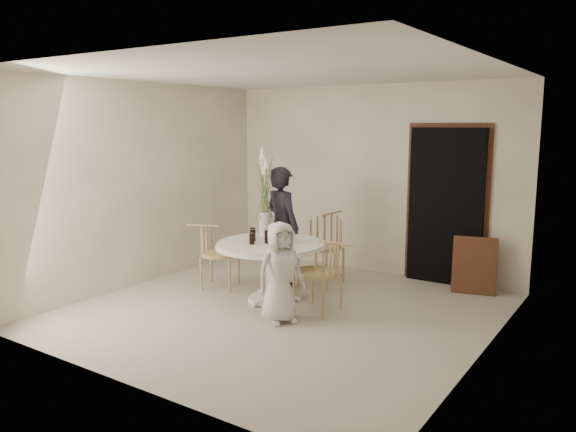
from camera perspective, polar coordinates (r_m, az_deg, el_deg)
The scene contains 18 objects.
ground at distance 6.61m, azimuth -0.52°, elevation -9.64°, with size 4.50×4.50×0.00m, color beige.
room_shell at distance 6.27m, azimuth -0.55°, elevation 4.50°, with size 4.50×4.50×4.50m.
doorway at distance 7.80m, azimuth 15.73°, elevation 0.90°, with size 1.00×0.10×2.10m, color black.
door_trim at distance 7.83m, azimuth 15.84°, elevation 1.37°, with size 1.12×0.03×2.22m, color brown.
table at distance 6.83m, azimuth -1.78°, elevation -3.63°, with size 1.33×1.33×0.73m.
picture_frame at distance 7.57m, azimuth 18.43°, elevation -4.78°, with size 0.55×0.04×0.73m, color brown.
chair_far at distance 7.66m, azimuth 3.92°, elevation -2.19°, with size 0.55×0.59×0.96m.
chair_right at distance 6.40m, azimuth 3.96°, elevation -5.11°, with size 0.52×0.49×0.86m.
chair_left at distance 7.47m, azimuth -7.81°, elevation -3.10°, with size 0.61×0.58×0.85m.
girl at distance 7.44m, azimuth -0.60°, elevation -1.09°, with size 0.58×0.38×1.60m, color black.
boy at distance 6.11m, azimuth -0.79°, elevation -5.74°, with size 0.55×0.36×1.12m, color silver.
birthday_cake at distance 6.77m, azimuth -0.48°, elevation -2.18°, with size 0.27×0.27×0.18m.
cola_tumbler_a at distance 6.70m, azimuth -3.70°, elevation -2.31°, with size 0.06×0.06×0.13m, color black.
cola_tumbler_b at distance 6.74m, azimuth -2.09°, elevation -2.12°, with size 0.07×0.07×0.16m, color black.
cola_tumbler_c at distance 6.87m, azimuth -3.59°, elevation -1.96°, with size 0.07×0.07×0.15m, color black.
cola_tumbler_d at distance 6.97m, azimuth -3.63°, elevation -1.78°, with size 0.07×0.07×0.15m, color black.
plate_stack at distance 6.48m, azimuth -0.45°, elevation -3.06°, with size 0.21×0.21×0.05m, color silver.
flower_vase at distance 7.21m, azimuth -2.38°, elevation 2.15°, with size 0.16×0.16×1.16m.
Camera 1 is at (3.52, -5.16, 2.16)m, focal length 35.00 mm.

